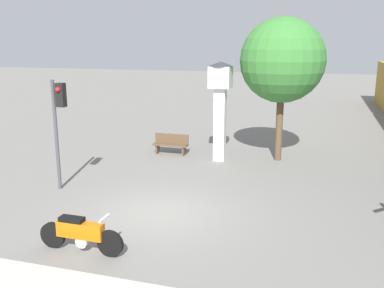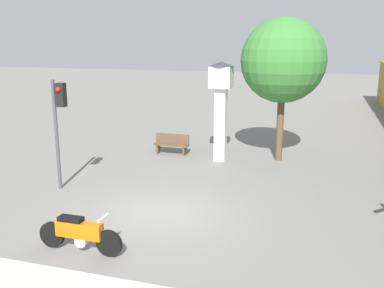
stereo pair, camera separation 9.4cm
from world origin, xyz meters
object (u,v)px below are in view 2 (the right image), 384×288
(traffic_light, at_px, (59,115))
(bench, at_px, (172,144))
(clock_tower, at_px, (221,96))
(street_tree, at_px, (283,61))
(motorcycle, at_px, (79,233))

(traffic_light, bearing_deg, bench, 70.12)
(clock_tower, xyz_separation_m, street_tree, (2.45, 0.75, 1.46))
(clock_tower, bearing_deg, bench, 171.48)
(street_tree, bearing_deg, clock_tower, -162.97)
(street_tree, xyz_separation_m, bench, (-4.82, -0.39, -3.79))
(street_tree, bearing_deg, traffic_light, -138.75)
(clock_tower, relative_size, traffic_light, 1.11)
(clock_tower, height_order, bench, clock_tower)
(traffic_light, bearing_deg, motorcycle, -52.26)
(motorcycle, xyz_separation_m, bench, (-0.99, 9.52, 0.01))
(street_tree, distance_m, bench, 6.15)
(traffic_light, bearing_deg, street_tree, 41.25)
(traffic_light, distance_m, street_tree, 9.26)
(motorcycle, height_order, clock_tower, clock_tower)
(clock_tower, height_order, traffic_light, clock_tower)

